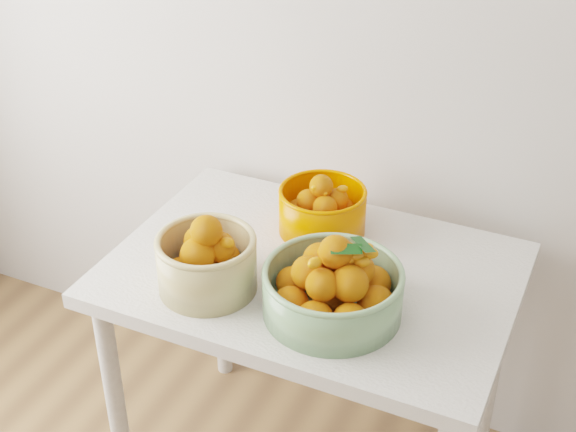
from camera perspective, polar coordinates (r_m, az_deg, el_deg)
name	(u,v)px	position (r m, az deg, el deg)	size (l,w,h in m)	color
table	(312,298)	(2.06, 1.69, -5.87)	(1.00, 0.70, 0.75)	silver
bowl_cream	(207,261)	(1.90, -5.79, -3.22)	(0.28, 0.28, 0.21)	tan
bowl_green	(334,288)	(1.82, 3.27, -5.10)	(0.35, 0.35, 0.21)	#7CA675
bowl_orange	(322,209)	(2.11, 2.46, 0.48)	(0.31, 0.31, 0.17)	#F25F00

